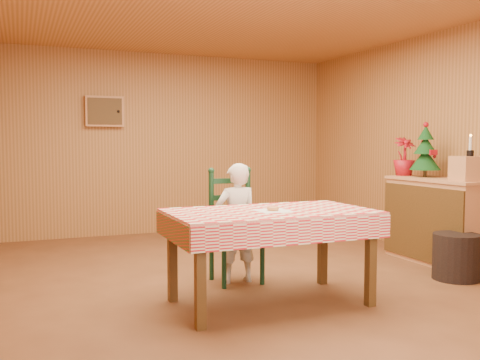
% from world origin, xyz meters
% --- Properties ---
extents(ground, '(6.00, 6.00, 0.00)m').
position_xyz_m(ground, '(0.00, 0.00, 0.00)').
color(ground, brown).
rests_on(ground, ground).
extents(cabin_walls, '(5.10, 6.05, 2.65)m').
position_xyz_m(cabin_walls, '(-0.00, 0.53, 1.83)').
color(cabin_walls, '#A7703C').
rests_on(cabin_walls, ground).
extents(dining_table, '(1.66, 0.96, 0.77)m').
position_xyz_m(dining_table, '(-0.13, -0.76, 0.69)').
color(dining_table, '#503415').
rests_on(dining_table, ground).
extents(ladder_chair, '(0.44, 0.40, 1.08)m').
position_xyz_m(ladder_chair, '(-0.13, 0.02, 0.50)').
color(ladder_chair, black).
rests_on(ladder_chair, ground).
extents(seated_child, '(0.41, 0.27, 1.12)m').
position_xyz_m(seated_child, '(-0.13, -0.03, 0.56)').
color(seated_child, silver).
rests_on(seated_child, ground).
extents(napkin, '(0.28, 0.28, 0.00)m').
position_xyz_m(napkin, '(-0.13, -0.81, 0.77)').
color(napkin, white).
rests_on(napkin, dining_table).
extents(donut, '(0.11, 0.11, 0.03)m').
position_xyz_m(donut, '(-0.13, -0.81, 0.79)').
color(donut, '#D78A4D').
rests_on(donut, napkin).
extents(shelf_unit, '(0.54, 1.24, 0.93)m').
position_xyz_m(shelf_unit, '(2.22, -0.12, 0.47)').
color(shelf_unit, tan).
rests_on(shelf_unit, ground).
extents(crate, '(0.35, 0.35, 0.25)m').
position_xyz_m(crate, '(2.23, -0.52, 1.06)').
color(crate, tan).
rests_on(crate, shelf_unit).
extents(christmas_tree, '(0.34, 0.34, 0.62)m').
position_xyz_m(christmas_tree, '(2.23, 0.13, 1.21)').
color(christmas_tree, '#503415').
rests_on(christmas_tree, shelf_unit).
extents(flower_arrangement, '(0.27, 0.27, 0.45)m').
position_xyz_m(flower_arrangement, '(2.18, 0.43, 1.16)').
color(flower_arrangement, maroon).
rests_on(flower_arrangement, shelf_unit).
extents(candle_set, '(0.07, 0.07, 0.22)m').
position_xyz_m(candle_set, '(2.23, -0.52, 1.24)').
color(candle_set, black).
rests_on(candle_set, crate).
extents(storage_bin, '(0.48, 0.48, 0.44)m').
position_xyz_m(storage_bin, '(1.86, -0.75, 0.22)').
color(storage_bin, black).
rests_on(storage_bin, ground).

